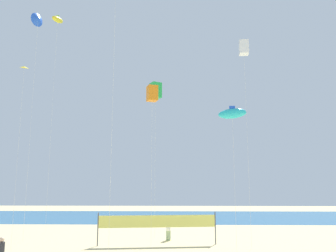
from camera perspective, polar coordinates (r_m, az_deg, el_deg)
name	(u,v)px	position (r m, az deg, el deg)	size (l,w,h in m)	color
ocean_band	(165,217)	(50.05, -0.46, -14.86)	(120.00, 20.00, 0.01)	#28608C
beachgoer_charcoal_shirt	(1,251)	(22.00, -26.08, -18.22)	(0.37, 0.37, 1.61)	olive
beachgoer_white_shirt	(168,229)	(29.12, 0.05, -16.79)	(0.38, 0.38, 1.67)	#99B28C
volleyball_net	(158,222)	(26.87, -1.75, -15.77)	(8.90, 1.17, 2.40)	#4C4C51
kite_cyan_inflatable	(232,114)	(21.47, 10.67, 2.04)	(1.85, 0.70, 9.28)	silver
kite_orange_box	(152,94)	(27.32, -2.65, 5.41)	(0.99, 0.99, 12.23)	silver
kite_yellow_inflatable	(58,20)	(38.43, -17.93, 16.44)	(1.05, 1.83, 21.63)	silver
kite_blue_delta	(38,20)	(33.80, -20.83, 16.21)	(0.95, 1.26, 19.56)	silver
kite_green_box	(155,91)	(31.52, -2.10, 5.89)	(1.22, 1.22, 13.68)	silver
kite_yellow_diamond	(24,72)	(28.81, -22.88, 8.23)	(0.67, 0.68, 13.52)	silver
kite_white_box	(244,48)	(27.91, 12.52, 12.58)	(0.74, 0.74, 15.54)	silver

